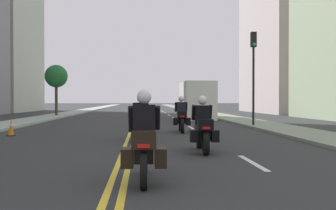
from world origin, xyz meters
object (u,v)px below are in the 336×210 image
at_px(traffic_cone_0, 11,128).
at_px(parked_truck, 196,102).
at_px(motorcycle_0, 144,145).
at_px(street_tree_0, 56,77).
at_px(motorcycle_3, 181,118).
at_px(motorcycle_2, 140,122).
at_px(motorcycle_1, 203,129).
at_px(traffic_light_near, 253,62).

height_order(traffic_cone_0, parked_truck, parked_truck).
xyz_separation_m(motorcycle_0, street_tree_0, (-7.50, 28.99, 2.81)).
bearing_deg(motorcycle_3, street_tree_0, 119.45).
bearing_deg(traffic_cone_0, parked_truck, 56.87).
bearing_deg(motorcycle_2, traffic_cone_0, 159.49).
distance_m(motorcycle_0, motorcycle_2, 7.50).
height_order(motorcycle_0, motorcycle_3, motorcycle_0).
bearing_deg(motorcycle_0, motorcycle_3, 82.15).
relative_size(motorcycle_1, traffic_cone_0, 3.29).
bearing_deg(motorcycle_1, traffic_cone_0, 142.79).
relative_size(motorcycle_2, street_tree_0, 0.51).
relative_size(traffic_cone_0, traffic_light_near, 0.13).
bearing_deg(motorcycle_3, motorcycle_2, -114.50).
xyz_separation_m(motorcycle_2, parked_truck, (4.19, 16.69, 0.62)).
bearing_deg(traffic_light_near, traffic_cone_0, -157.57).
xyz_separation_m(motorcycle_2, traffic_cone_0, (-5.24, 2.23, -0.32)).
height_order(traffic_cone_0, street_tree_0, street_tree_0).
bearing_deg(motorcycle_1, traffic_light_near, 69.24).
distance_m(motorcycle_1, traffic_light_near, 11.48).
height_order(traffic_cone_0, traffic_light_near, traffic_light_near).
bearing_deg(street_tree_0, traffic_cone_0, -83.60).
height_order(motorcycle_3, street_tree_0, street_tree_0).
relative_size(traffic_light_near, parked_truck, 0.78).
bearing_deg(motorcycle_2, motorcycle_0, -86.70).
bearing_deg(street_tree_0, motorcycle_2, -70.99).
relative_size(motorcycle_3, traffic_cone_0, 3.26).
bearing_deg(motorcycle_3, traffic_cone_0, -166.71).
bearing_deg(parked_truck, traffic_cone_0, -123.13).
distance_m(traffic_light_near, street_tree_0, 19.82).
distance_m(motorcycle_1, street_tree_0, 26.67).
xyz_separation_m(motorcycle_0, parked_truck, (4.09, 24.19, 0.61)).
xyz_separation_m(motorcycle_0, motorcycle_2, (-0.10, 7.50, -0.01)).
height_order(motorcycle_0, street_tree_0, street_tree_0).
relative_size(motorcycle_0, motorcycle_1, 0.95).
distance_m(motorcycle_1, motorcycle_3, 7.03).
relative_size(motorcycle_1, motorcycle_2, 0.96).
bearing_deg(traffic_light_near, street_tree_0, 132.51).
bearing_deg(traffic_light_near, parked_truck, 100.38).
bearing_deg(parked_truck, motorcycle_1, -96.94).
xyz_separation_m(traffic_light_near, street_tree_0, (-13.40, 14.61, 0.01)).
bearing_deg(parked_truck, traffic_light_near, -79.62).
bearing_deg(motorcycle_0, motorcycle_1, 69.00).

